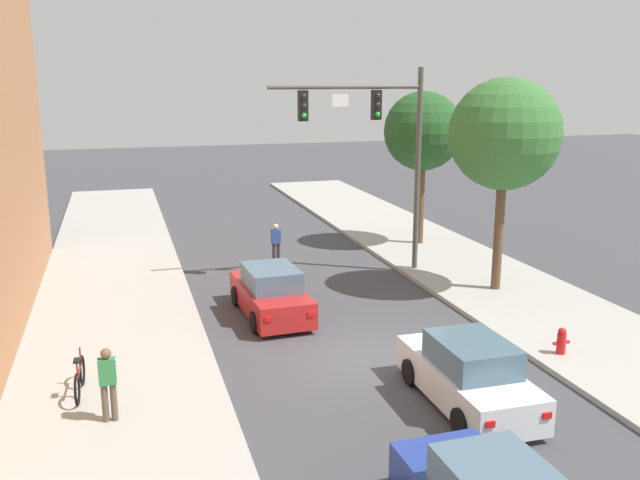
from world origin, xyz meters
TOP-DOWN VIEW (x-y plane):
  - ground_plane at (0.00, 0.00)m, footprint 120.00×120.00m
  - sidewalk_left at (-6.50, 0.00)m, footprint 5.00×60.00m
  - sidewalk_right at (6.50, 0.00)m, footprint 5.00×60.00m
  - traffic_signal_mast at (3.01, 7.19)m, footprint 5.76×0.38m
  - car_lead_red at (-1.80, 3.87)m, footprint 1.98×4.31m
  - car_following_white at (1.18, -3.25)m, footprint 1.86×4.25m
  - pedestrian_sidewalk_left_walker at (-6.60, -2.00)m, footprint 0.36×0.22m
  - pedestrian_crossing_road at (-0.26, 9.79)m, footprint 0.36×0.22m
  - bicycle_leaning at (-7.27, -0.50)m, footprint 0.17×1.77m
  - fire_hydrant at (4.82, -1.62)m, footprint 0.48×0.24m
  - street_tree_nearest at (6.19, 3.96)m, footprint 3.70×3.70m
  - street_tree_second at (6.51, 10.90)m, footprint 3.37×3.37m

SIDE VIEW (x-z plane):
  - ground_plane at x=0.00m, z-range 0.00..0.00m
  - sidewalk_left at x=-6.50m, z-range 0.00..0.15m
  - sidewalk_right at x=6.50m, z-range 0.00..0.15m
  - fire_hydrant at x=4.82m, z-range 0.15..0.87m
  - bicycle_leaning at x=-7.27m, z-range 0.05..1.03m
  - car_lead_red at x=-1.80m, z-range -0.08..1.52m
  - car_following_white at x=1.18m, z-range -0.08..1.52m
  - pedestrian_crossing_road at x=-0.26m, z-range 0.09..1.73m
  - pedestrian_sidewalk_left_walker at x=-6.60m, z-range 0.24..1.88m
  - street_tree_second at x=6.51m, z-range 1.73..8.33m
  - traffic_signal_mast at x=3.01m, z-range 1.55..9.05m
  - street_tree_nearest at x=6.19m, z-range 1.85..9.01m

